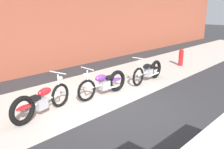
{
  "coord_description": "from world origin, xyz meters",
  "views": [
    {
      "loc": [
        -4.7,
        -4.09,
        2.69
      ],
      "look_at": [
        0.48,
        0.71,
        0.75
      ],
      "focal_mm": 38.11,
      "sensor_mm": 36.0,
      "label": 1
    }
  ],
  "objects": [
    {
      "name": "motorcycle_red",
      "position": [
        -1.84,
        1.12,
        0.4
      ],
      "size": [
        1.98,
        0.7,
        1.03
      ],
      "rotation": [
        0.0,
        0.0,
        0.21
      ],
      "color": "black",
      "rests_on": "ground"
    },
    {
      "name": "sidewalk_slab",
      "position": [
        0.0,
        1.75,
        0.0
      ],
      "size": [
        36.0,
        3.5,
        0.01
      ],
      "primitive_type": "cube",
      "color": "#B2ADA3",
      "rests_on": "ground"
    },
    {
      "name": "ground_plane",
      "position": [
        0.0,
        0.0,
        0.0
      ],
      "size": [
        80.0,
        80.0,
        0.0
      ],
      "primitive_type": "plane",
      "color": "#2D2D30"
    },
    {
      "name": "brick_building_wall",
      "position": [
        0.0,
        5.2,
        2.39
      ],
      "size": [
        36.0,
        0.5,
        4.77
      ],
      "primitive_type": "cube",
      "color": "brown",
      "rests_on": "ground"
    },
    {
      "name": "motorcycle_purple",
      "position": [
        0.54,
        1.01,
        0.4
      ],
      "size": [
        2.01,
        0.58,
        1.03
      ],
      "rotation": [
        0.0,
        0.0,
        3.1
      ],
      "color": "black",
      "rests_on": "ground"
    },
    {
      "name": "fire_hydrant",
      "position": [
        6.01,
        1.2,
        0.42
      ],
      "size": [
        0.22,
        0.22,
        0.84
      ],
      "color": "red",
      "rests_on": "ground"
    },
    {
      "name": "motorcycle_black",
      "position": [
        2.8,
        0.87,
        0.4
      ],
      "size": [
        2.01,
        0.58,
        1.03
      ],
      "rotation": [
        0.0,
        0.0,
        3.21
      ],
      "color": "black",
      "rests_on": "ground"
    }
  ]
}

